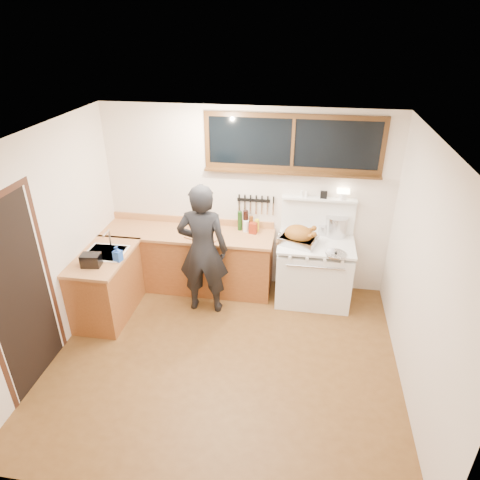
% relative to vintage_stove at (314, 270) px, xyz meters
% --- Properties ---
extents(ground_plane, '(4.00, 3.50, 0.02)m').
position_rel_vintage_stove_xyz_m(ground_plane, '(-1.00, -1.41, -0.48)').
color(ground_plane, '#583717').
extents(room_shell, '(4.10, 3.60, 2.65)m').
position_rel_vintage_stove_xyz_m(room_shell, '(-1.00, -1.41, 1.18)').
color(room_shell, silver).
rests_on(room_shell, ground).
extents(counter_back, '(2.44, 0.64, 1.00)m').
position_rel_vintage_stove_xyz_m(counter_back, '(-1.80, 0.04, -0.01)').
color(counter_back, brown).
rests_on(counter_back, ground).
extents(counter_left, '(0.64, 1.09, 0.90)m').
position_rel_vintage_stove_xyz_m(counter_left, '(-2.70, -0.79, -0.01)').
color(counter_left, brown).
rests_on(counter_left, ground).
extents(sink_unit, '(0.50, 0.45, 0.37)m').
position_rel_vintage_stove_xyz_m(sink_unit, '(-2.68, -0.71, 0.38)').
color(sink_unit, white).
rests_on(sink_unit, counter_left).
extents(vintage_stove, '(1.02, 0.74, 1.57)m').
position_rel_vintage_stove_xyz_m(vintage_stove, '(0.00, 0.00, 0.00)').
color(vintage_stove, white).
rests_on(vintage_stove, ground).
extents(back_window, '(2.32, 0.13, 0.77)m').
position_rel_vintage_stove_xyz_m(back_window, '(-0.40, 0.31, 1.60)').
color(back_window, black).
rests_on(back_window, room_shell).
extents(left_doorway, '(0.02, 1.04, 2.17)m').
position_rel_vintage_stove_xyz_m(left_doorway, '(-2.99, -1.96, 0.62)').
color(left_doorway, black).
rests_on(left_doorway, ground).
extents(knife_strip, '(0.52, 0.03, 0.28)m').
position_rel_vintage_stove_xyz_m(knife_strip, '(-0.88, 0.32, 0.84)').
color(knife_strip, black).
rests_on(knife_strip, room_shell).
extents(man, '(0.68, 0.46, 1.81)m').
position_rel_vintage_stove_xyz_m(man, '(-1.45, -0.46, 0.44)').
color(man, black).
rests_on(man, ground).
extents(soap_bottle, '(0.11, 0.12, 0.21)m').
position_rel_vintage_stove_xyz_m(soap_bottle, '(-2.43, -0.87, 0.54)').
color(soap_bottle, blue).
rests_on(soap_bottle, counter_left).
extents(toaster, '(0.25, 0.18, 0.16)m').
position_rel_vintage_stove_xyz_m(toaster, '(-2.70, -1.04, 0.51)').
color(toaster, black).
rests_on(toaster, counter_left).
extents(cutting_board, '(0.53, 0.47, 0.15)m').
position_rel_vintage_stove_xyz_m(cutting_board, '(-1.53, -0.08, 0.49)').
color(cutting_board, '#B37847').
rests_on(cutting_board, counter_back).
extents(roast_turkey, '(0.57, 0.50, 0.26)m').
position_rel_vintage_stove_xyz_m(roast_turkey, '(-0.24, -0.06, 0.54)').
color(roast_turkey, silver).
rests_on(roast_turkey, vintage_stove).
extents(stockpot, '(0.37, 0.37, 0.28)m').
position_rel_vintage_stove_xyz_m(stockpot, '(0.26, 0.27, 0.58)').
color(stockpot, silver).
rests_on(stockpot, vintage_stove).
extents(saucepan, '(0.19, 0.30, 0.13)m').
position_rel_vintage_stove_xyz_m(saucepan, '(0.10, 0.28, 0.50)').
color(saucepan, silver).
rests_on(saucepan, vintage_stove).
extents(pot_lid, '(0.28, 0.28, 0.04)m').
position_rel_vintage_stove_xyz_m(pot_lid, '(0.24, -0.30, 0.45)').
color(pot_lid, silver).
rests_on(pot_lid, vintage_stove).
extents(coffee_tin, '(0.12, 0.10, 0.15)m').
position_rel_vintage_stove_xyz_m(coffee_tin, '(-0.88, 0.14, 0.51)').
color(coffee_tin, maroon).
rests_on(coffee_tin, counter_back).
extents(pitcher, '(0.10, 0.10, 0.17)m').
position_rel_vintage_stove_xyz_m(pitcher, '(-0.99, 0.19, 0.52)').
color(pitcher, white).
rests_on(pitcher, counter_back).
extents(bottle_cluster, '(0.31, 0.07, 0.30)m').
position_rel_vintage_stove_xyz_m(bottle_cluster, '(-0.98, 0.22, 0.56)').
color(bottle_cluster, black).
rests_on(bottle_cluster, counter_back).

